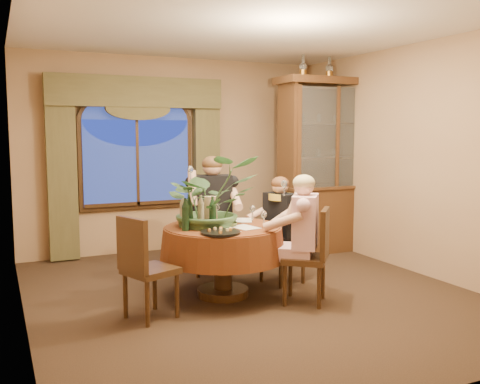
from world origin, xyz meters
name	(u,v)px	position (x,y,z in m)	size (l,w,h in m)	color
floor	(250,293)	(0.00, 0.00, 0.00)	(5.00, 5.00, 0.00)	black
wall_back	(176,155)	(0.00, 2.50, 1.40)	(4.50, 4.50, 0.00)	#9C7752
wall_right	(416,159)	(2.25, 0.00, 1.40)	(5.00, 5.00, 0.00)	#9C7752
ceiling	(251,27)	(0.00, 0.00, 2.80)	(5.00, 5.00, 0.00)	white
window	(137,163)	(-0.60, 2.43, 1.30)	(1.62, 0.10, 1.32)	navy
arched_transom	(136,107)	(-0.60, 2.43, 2.08)	(1.60, 0.06, 0.44)	navy
drapery_left	(62,174)	(-1.63, 2.38, 1.18)	(0.38, 0.14, 2.32)	#4B4727
drapery_right	(207,169)	(0.43, 2.38, 1.18)	(0.38, 0.14, 2.32)	#4B4727
swag_valance	(137,92)	(-0.60, 2.35, 2.28)	(2.45, 0.16, 0.42)	#4B4727
dining_table	(223,261)	(-0.30, 0.05, 0.38)	(1.32, 1.32, 0.75)	maroon
china_cabinet	(328,165)	(1.96, 1.47, 1.25)	(1.53, 0.60, 2.49)	#3D2414
oil_lamp_left	(303,64)	(1.52, 1.47, 2.66)	(0.11, 0.11, 0.34)	#A5722D
oil_lamp_center	(329,66)	(1.96, 1.47, 2.66)	(0.11, 0.11, 0.34)	#A5722D
oil_lamp_right	(354,68)	(2.39, 1.47, 2.66)	(0.11, 0.11, 0.34)	#A5722D
chair_right	(305,256)	(0.37, -0.50, 0.48)	(0.42, 0.42, 0.96)	black
chair_back_right	(282,242)	(0.52, 0.23, 0.48)	(0.42, 0.42, 0.96)	black
chair_back	(210,235)	(-0.09, 0.95, 0.48)	(0.42, 0.42, 0.96)	black
chair_front_left	(151,267)	(-1.17, -0.29, 0.48)	(0.42, 0.42, 0.96)	black
person_pink	(305,238)	(0.39, -0.47, 0.65)	(0.47, 0.43, 1.31)	beige
person_back	(212,216)	(-0.08, 0.88, 0.73)	(0.52, 0.48, 1.45)	black
person_scarf	(281,228)	(0.56, 0.34, 0.61)	(0.44, 0.40, 1.22)	black
stoneware_vase	(210,211)	(-0.40, 0.14, 0.90)	(0.17, 0.17, 0.31)	#99835F
centerpiece_plant	(210,166)	(-0.39, 0.17, 1.38)	(0.99, 1.10, 0.85)	#395F36
olive_bowl	(230,224)	(-0.24, 0.00, 0.77)	(0.15, 0.15, 0.05)	#3F5127
cheese_platter	(220,233)	(-0.48, -0.33, 0.76)	(0.39, 0.39, 0.02)	black
wine_bottle_0	(183,211)	(-0.68, 0.19, 0.92)	(0.07, 0.07, 0.33)	tan
wine_bottle_1	(189,210)	(-0.60, 0.24, 0.92)	(0.07, 0.07, 0.33)	black
wine_bottle_2	(213,212)	(-0.44, -0.03, 0.92)	(0.07, 0.07, 0.33)	black
wine_bottle_3	(201,211)	(-0.51, 0.12, 0.92)	(0.07, 0.07, 0.33)	tan
wine_bottle_4	(185,214)	(-0.74, -0.04, 0.92)	(0.07, 0.07, 0.33)	black
wine_bottle_5	(189,213)	(-0.66, 0.06, 0.92)	(0.07, 0.07, 0.33)	black
tasting_paper_0	(245,227)	(-0.13, -0.13, 0.75)	(0.21, 0.30, 0.00)	white
tasting_paper_1	(242,220)	(0.04, 0.29, 0.75)	(0.21, 0.30, 0.00)	white
tasting_paper_2	(225,230)	(-0.37, -0.19, 0.75)	(0.21, 0.30, 0.00)	white
wine_glass_person_pink	(264,219)	(0.05, -0.21, 0.84)	(0.07, 0.07, 0.18)	silver
wine_glass_person_back	(217,211)	(-0.19, 0.48, 0.84)	(0.07, 0.07, 0.18)	silver
wine_glass_person_scarf	(252,213)	(0.12, 0.19, 0.84)	(0.07, 0.07, 0.18)	silver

